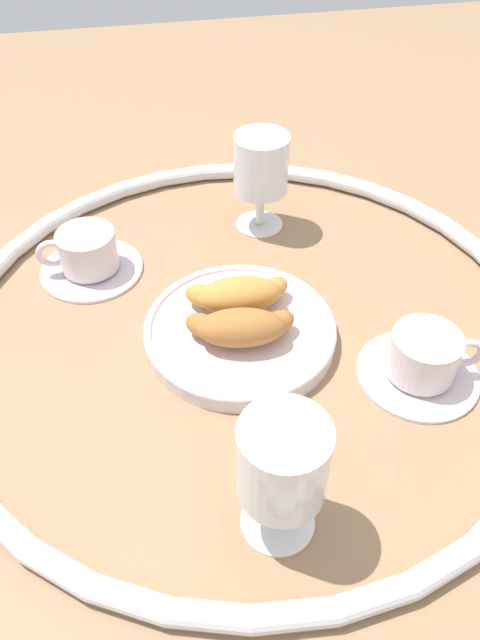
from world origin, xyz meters
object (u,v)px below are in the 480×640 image
object	(u,v)px
juice_glass_right	(283,466)
pastry_plate	(240,331)
coffee_cup_far	(423,360)
juice_glass_left	(261,169)
croissant_small	(239,294)
coffee_cup_near	(88,255)
croissant_large	(241,327)

from	to	relation	value
juice_glass_right	pastry_plate	bearing A→B (deg)	86.90
coffee_cup_far	juice_glass_left	size ratio (longest dim) A/B	0.97
croissant_small	juice_glass_left	distance (m)	0.21
coffee_cup_near	juice_glass_right	bearing A→B (deg)	-68.44
croissant_large	juice_glass_left	bearing A→B (deg)	72.42
coffee_cup_near	croissant_small	bearing A→B (deg)	-37.14
juice_glass_right	coffee_cup_far	bearing A→B (deg)	35.24
croissant_large	juice_glass_left	size ratio (longest dim) A/B	0.97
croissant_small	coffee_cup_far	xyz separation A→B (m)	(0.18, -0.13, -0.02)
croissant_large	coffee_cup_far	bearing A→B (deg)	-21.23
croissant_small	juice_glass_left	size ratio (longest dim) A/B	0.98
pastry_plate	juice_glass_right	bearing A→B (deg)	-93.10
juice_glass_right	juice_glass_left	bearing A→B (deg)	79.29
croissant_large	pastry_plate	bearing A→B (deg)	80.60
coffee_cup_far	croissant_small	bearing A→B (deg)	144.72
pastry_plate	juice_glass_right	xyz separation A→B (m)	(-0.01, -0.24, 0.08)
croissant_large	coffee_cup_far	size ratio (longest dim) A/B	1.00
juice_glass_left	coffee_cup_far	bearing A→B (deg)	-70.86
croissant_large	juice_glass_right	world-z (taller)	juice_glass_right
pastry_plate	juice_glass_left	size ratio (longest dim) A/B	1.62
coffee_cup_far	juice_glass_right	xyz separation A→B (m)	(-0.20, -0.14, 0.07)
croissant_large	coffee_cup_far	world-z (taller)	croissant_large
juice_glass_right	coffee_cup_near	bearing A→B (deg)	111.56
pastry_plate	coffee_cup_far	size ratio (longest dim) A/B	1.67
pastry_plate	croissant_small	bearing A→B (deg)	81.32
pastry_plate	juice_glass_left	xyz separation A→B (m)	(0.07, 0.22, 0.08)
coffee_cup_far	juice_glass_left	world-z (taller)	juice_glass_left
coffee_cup_near	juice_glass_left	size ratio (longest dim) A/B	0.97
croissant_small	coffee_cup_far	size ratio (longest dim) A/B	1.01
pastry_plate	coffee_cup_far	bearing A→B (deg)	-27.76
juice_glass_left	juice_glass_right	bearing A→B (deg)	-100.71
croissant_small	juice_glass_right	bearing A→B (deg)	-93.74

